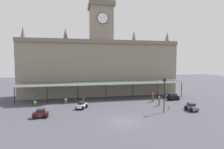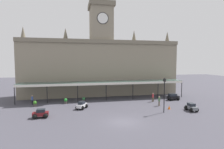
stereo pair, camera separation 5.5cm
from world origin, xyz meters
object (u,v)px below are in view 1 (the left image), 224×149
object	(u,v)px
pedestrian_crossing_forecourt	(32,100)
planter_by_canopy	(35,104)
pedestrian_beside_cars	(159,101)
car_grey_sedan	(191,108)
car_black_estate	(173,97)
pedestrian_near_entrance	(153,97)
traffic_cone	(169,107)
planter_near_kerb	(84,100)
planter_forecourt_centre	(66,101)
car_white_sedan	(82,106)
victorian_lamppost	(164,91)
car_maroon_sedan	(41,114)

from	to	relation	value
pedestrian_crossing_forecourt	planter_by_canopy	xyz separation A→B (m)	(0.74, -1.44, -0.42)
pedestrian_crossing_forecourt	pedestrian_beside_cars	xyz separation A→B (m)	(21.45, -5.36, 0.00)
car_grey_sedan	car_black_estate	world-z (taller)	car_black_estate
pedestrian_near_entrance	traffic_cone	xyz separation A→B (m)	(0.30, -5.43, -0.60)
planter_near_kerb	pedestrian_crossing_forecourt	bearing A→B (deg)	-179.81
car_black_estate	pedestrian_crossing_forecourt	xyz separation A→B (m)	(-26.27, 1.72, 0.34)
car_black_estate	planter_forecourt_centre	xyz separation A→B (m)	(-20.57, 1.30, -0.07)
car_grey_sedan	car_black_estate	size ratio (longest dim) A/B	0.91
car_white_sedan	victorian_lamppost	distance (m)	13.07
car_white_sedan	pedestrian_near_entrance	distance (m)	13.52
car_black_estate	pedestrian_beside_cars	xyz separation A→B (m)	(-4.82, -3.64, 0.34)
car_maroon_sedan	planter_near_kerb	bearing A→B (deg)	52.50
car_white_sedan	pedestrian_beside_cars	distance (m)	13.07
car_black_estate	victorian_lamppost	xyz separation A→B (m)	(-5.94, -7.42, 2.65)
pedestrian_crossing_forecourt	planter_forecourt_centre	bearing A→B (deg)	-4.15
planter_by_canopy	planter_forecourt_centre	distance (m)	5.06
car_black_estate	traffic_cone	xyz separation A→B (m)	(-4.23, -5.94, -0.26)
car_maroon_sedan	pedestrian_beside_cars	bearing A→B (deg)	8.01
planter_forecourt_centre	planter_near_kerb	bearing A→B (deg)	7.76
car_white_sedan	pedestrian_crossing_forecourt	distance (m)	9.55
pedestrian_crossing_forecourt	traffic_cone	xyz separation A→B (m)	(22.04, -7.65, -0.60)
planter_forecourt_centre	planter_near_kerb	xyz separation A→B (m)	(3.25, 0.44, 0.00)
car_grey_sedan	car_white_sedan	world-z (taller)	same
victorian_lamppost	pedestrian_beside_cars	bearing A→B (deg)	73.42
car_white_sedan	pedestrian_beside_cars	bearing A→B (deg)	-3.80
car_maroon_sedan	victorian_lamppost	world-z (taller)	victorian_lamppost
car_grey_sedan	planter_by_canopy	world-z (taller)	car_grey_sedan
car_black_estate	planter_forecourt_centre	world-z (taller)	car_black_estate
car_grey_sedan	planter_near_kerb	size ratio (longest dim) A/B	2.16
car_black_estate	victorian_lamppost	world-z (taller)	victorian_lamppost
car_black_estate	planter_near_kerb	size ratio (longest dim) A/B	2.38
pedestrian_crossing_forecourt	victorian_lamppost	bearing A→B (deg)	-24.20
car_black_estate	victorian_lamppost	size ratio (longest dim) A/B	0.44
car_white_sedan	car_black_estate	xyz separation A→B (m)	(17.86, 2.78, 0.06)
car_grey_sedan	pedestrian_near_entrance	xyz separation A→B (m)	(-3.15, 6.97, 0.41)
pedestrian_near_entrance	planter_forecourt_centre	xyz separation A→B (m)	(-16.04, 1.81, -0.42)
car_grey_sedan	pedestrian_near_entrance	bearing A→B (deg)	114.35
car_grey_sedan	victorian_lamppost	world-z (taller)	victorian_lamppost
car_black_estate	car_maroon_sedan	bearing A→B (deg)	-165.05
car_maroon_sedan	pedestrian_beside_cars	distance (m)	18.84
planter_forecourt_centre	planter_near_kerb	world-z (taller)	same
pedestrian_near_entrance	victorian_lamppost	distance (m)	7.41
pedestrian_crossing_forecourt	planter_near_kerb	size ratio (longest dim) A/B	1.74
traffic_cone	planter_forecourt_centre	xyz separation A→B (m)	(-16.34, 7.24, 0.18)
car_black_estate	planter_by_canopy	xyz separation A→B (m)	(-25.53, 0.27, -0.07)
traffic_cone	planter_forecourt_centre	world-z (taller)	planter_forecourt_centre
car_white_sedan	pedestrian_near_entrance	bearing A→B (deg)	9.66
car_maroon_sedan	planter_by_canopy	xyz separation A→B (m)	(-2.06, 6.54, -0.01)
car_white_sedan	planter_near_kerb	distance (m)	4.56
pedestrian_crossing_forecourt	planter_near_kerb	world-z (taller)	pedestrian_crossing_forecourt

